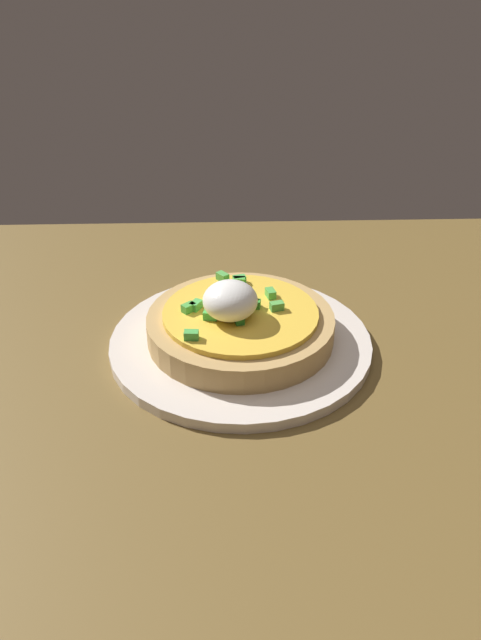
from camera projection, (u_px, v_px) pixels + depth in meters
dining_table at (253, 445)px, 49.69cm from camera, size 95.10×89.97×2.13cm
plate at (240, 342)px, 59.90cm from camera, size 25.65×25.65×1.05cm
pizza at (240, 322)px, 58.61cm from camera, size 18.17×18.17×6.61cm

